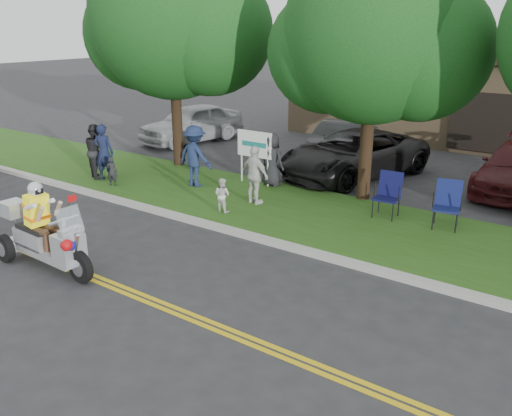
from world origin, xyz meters
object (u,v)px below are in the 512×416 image
Objects in this scene: lawn_chair_a at (389,192)px; parked_car_far_left at (192,123)px; parked_car_left at (339,143)px; parked_car_mid at (353,154)px; spectator_adult_mid at (96,151)px; trike_scooter at (43,238)px; spectator_adult_right at (255,175)px; lawn_chair_b at (448,201)px; spectator_adult_left at (104,152)px.

lawn_chair_a is 0.24× the size of parked_car_far_left.
lawn_chair_a is at bearing -57.62° from parked_car_left.
parked_car_mid reaches higher than lawn_chair_a.
spectator_adult_mid reaches higher than lawn_chair_a.
spectator_adult_right is (1.33, 5.71, 0.27)m from trike_scooter.
lawn_chair_b is 10.36m from spectator_adult_left.
spectator_adult_right reaches higher than lawn_chair_a.
spectator_adult_mid is (-10.59, -2.06, 0.21)m from lawn_chair_b.
spectator_adult_left is at bearing -123.16° from parked_car_mid.
spectator_adult_right is (5.72, 0.77, -0.05)m from spectator_adult_mid.
trike_scooter is 2.42× the size of lawn_chair_b.
lawn_chair_a is 0.67× the size of spectator_adult_mid.
spectator_adult_mid reaches higher than parked_car_mid.
lawn_chair_b is 6.92m from parked_car_left.
spectator_adult_right is at bearing -177.78° from lawn_chair_b.
spectator_adult_left is at bearing 130.80° from trike_scooter.
lawn_chair_a is 9.32m from spectator_adult_mid.
lawn_chair_b is 12.83m from parked_car_far_left.
trike_scooter is 1.62× the size of spectator_adult_mid.
spectator_adult_right reaches higher than parked_car_left.
lawn_chair_b reaches higher than lawn_chair_a.
lawn_chair_a is at bearing -12.49° from parked_car_far_left.
spectator_adult_mid is 8.45m from parked_car_left.
lawn_chair_a is 0.26× the size of parked_car_left.
spectator_adult_right is at bearing 78.73° from trike_scooter.
lawn_chair_a is 0.99× the size of lawn_chair_b.
lawn_chair_b is at bearing -155.43° from spectator_adult_right.
lawn_chair_b is 0.65× the size of spectator_adult_left.
parked_car_left is (-5.26, 4.49, -0.02)m from lawn_chair_b.
trike_scooter is 1.57× the size of spectator_adult_left.
trike_scooter is at bearing -101.71° from parked_car_left.
spectator_adult_right is at bearing -164.99° from lawn_chair_a.
parked_car_left reaches higher than lawn_chair_a.
parked_car_far_left reaches higher than lawn_chair_a.
lawn_chair_b is 10.79m from spectator_adult_mid.
lawn_chair_b is 0.25× the size of parked_car_far_left.
parked_car_left is 0.82× the size of parked_car_mid.
lawn_chair_b is at bearing 50.31° from trike_scooter.
lawn_chair_a is 11.47m from parked_car_far_left.
parked_car_left is at bearing 11.96° from parked_car_far_left.
spectator_adult_left is 0.33× the size of parked_car_mid.
spectator_adult_left reaches higher than parked_car_mid.
parked_car_left is (-0.40, 5.78, -0.18)m from spectator_adult_right.
parked_car_left is (4.88, 6.62, -0.26)m from spectator_adult_left.
parked_car_left is at bearing 87.16° from trike_scooter.
trike_scooter reaches higher than parked_car_left.
parked_car_left is at bearing -146.54° from spectator_adult_left.
parked_car_left is (6.87, 0.30, -0.07)m from parked_car_far_left.
spectator_adult_mid is (-0.45, 0.07, -0.03)m from spectator_adult_left.
spectator_adult_mid is 1.07× the size of spectator_adult_right.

